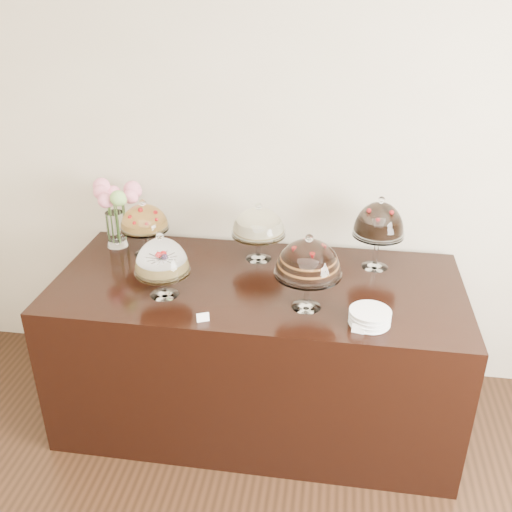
# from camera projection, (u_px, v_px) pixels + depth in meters

# --- Properties ---
(wall_back) EXTENTS (5.00, 0.04, 3.00)m
(wall_back) POSITION_uv_depth(u_px,v_px,m) (324.00, 147.00, 3.25)
(wall_back) COLOR beige
(wall_back) RESTS_ON ground
(display_counter) EXTENTS (2.20, 1.00, 0.90)m
(display_counter) POSITION_uv_depth(u_px,v_px,m) (257.00, 350.00, 3.28)
(display_counter) COLOR black
(display_counter) RESTS_ON ground
(cake_stand_sugar_sponge) EXTENTS (0.28, 0.28, 0.35)m
(cake_stand_sugar_sponge) POSITION_uv_depth(u_px,v_px,m) (162.00, 259.00, 2.86)
(cake_stand_sugar_sponge) COLOR white
(cake_stand_sugar_sponge) RESTS_ON display_counter
(cake_stand_choco_layer) EXTENTS (0.33, 0.33, 0.40)m
(cake_stand_choco_layer) POSITION_uv_depth(u_px,v_px,m) (308.00, 260.00, 2.73)
(cake_stand_choco_layer) COLOR white
(cake_stand_choco_layer) RESTS_ON display_counter
(cake_stand_cheesecake) EXTENTS (0.31, 0.31, 0.35)m
(cake_stand_cheesecake) POSITION_uv_depth(u_px,v_px,m) (259.00, 224.00, 3.23)
(cake_stand_cheesecake) COLOR white
(cake_stand_cheesecake) RESTS_ON display_counter
(cake_stand_dark_choco) EXTENTS (0.29, 0.29, 0.42)m
(cake_stand_dark_choco) POSITION_uv_depth(u_px,v_px,m) (379.00, 222.00, 3.11)
(cake_stand_dark_choco) COLOR white
(cake_stand_dark_choco) RESTS_ON display_counter
(cake_stand_fruit_tart) EXTENTS (0.28, 0.28, 0.34)m
(cake_stand_fruit_tart) POSITION_uv_depth(u_px,v_px,m) (144.00, 220.00, 3.29)
(cake_stand_fruit_tart) COLOR white
(cake_stand_fruit_tart) RESTS_ON display_counter
(flower_vase) EXTENTS (0.27, 0.32, 0.41)m
(flower_vase) POSITION_uv_depth(u_px,v_px,m) (116.00, 205.00, 3.37)
(flower_vase) COLOR white
(flower_vase) RESTS_ON display_counter
(plate_stack) EXTENTS (0.19, 0.19, 0.07)m
(plate_stack) POSITION_uv_depth(u_px,v_px,m) (370.00, 317.00, 2.69)
(plate_stack) COLOR white
(plate_stack) RESTS_ON display_counter
(price_card_left) EXTENTS (0.06, 0.04, 0.04)m
(price_card_left) POSITION_uv_depth(u_px,v_px,m) (203.00, 317.00, 2.72)
(price_card_left) COLOR white
(price_card_left) RESTS_ON display_counter
(price_card_right) EXTENTS (0.06, 0.03, 0.04)m
(price_card_right) POSITION_uv_depth(u_px,v_px,m) (358.00, 329.00, 2.63)
(price_card_right) COLOR white
(price_card_right) RESTS_ON display_counter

